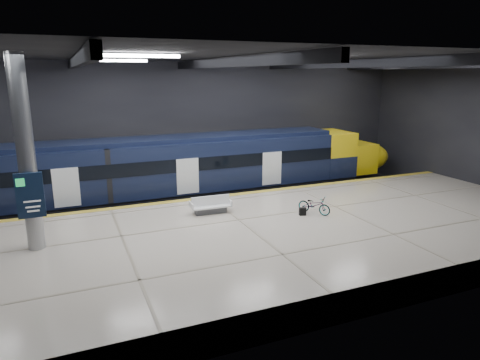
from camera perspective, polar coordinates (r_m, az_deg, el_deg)
ground at (r=19.97m, az=-1.25°, el=-7.40°), size 30.00×30.00×0.00m
room_shell at (r=18.66m, az=-1.35°, el=9.18°), size 30.10×16.10×8.05m
platform at (r=17.63m, az=1.76°, el=-8.47°), size 30.00×11.00×1.10m
safety_strip at (r=22.06m, az=-3.90°, el=-2.30°), size 30.00×0.40×0.01m
rails at (r=24.87m, az=-5.92°, el=-2.92°), size 30.00×1.52×0.16m
train at (r=23.88m, az=-10.70°, el=1.11°), size 29.40×2.84×3.79m
bench at (r=19.54m, az=-3.95°, el=-3.61°), size 1.87×0.83×0.81m
bicycle at (r=19.67m, az=9.87°, el=-3.30°), size 1.29×1.61×0.82m
pannier_bag at (r=19.43m, az=8.35°, el=-4.17°), size 0.33×0.25×0.35m
info_column at (r=16.57m, az=-26.60°, el=2.69°), size 0.90×0.78×6.90m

